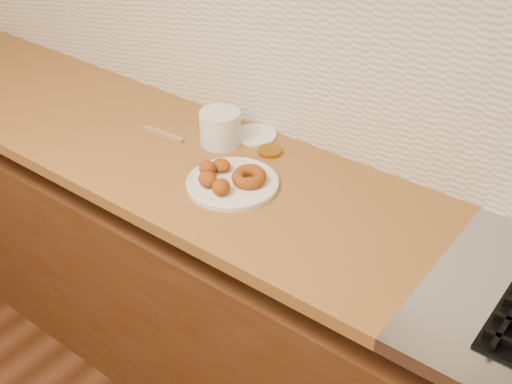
% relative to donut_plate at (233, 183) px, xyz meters
% --- Properties ---
extents(wall_back, '(4.00, 0.02, 2.70)m').
position_rel_donut_plate_xyz_m(wall_back, '(0.11, 0.35, 0.44)').
color(wall_back, '#BBAD93').
rests_on(wall_back, ground).
extents(base_cabinet, '(3.60, 0.60, 0.77)m').
position_rel_donut_plate_xyz_m(base_cabinet, '(0.11, 0.04, -0.52)').
color(base_cabinet, '#4D2C19').
rests_on(base_cabinet, floor).
extents(butcher_block, '(2.30, 0.62, 0.04)m').
position_rel_donut_plate_xyz_m(butcher_block, '(-0.54, 0.04, -0.03)').
color(butcher_block, '#945727').
rests_on(butcher_block, base_cabinet).
extents(backsplash, '(3.60, 0.02, 0.60)m').
position_rel_donut_plate_xyz_m(backsplash, '(0.11, 0.34, 0.29)').
color(backsplash, beige).
rests_on(backsplash, wall_back).
extents(donut_plate, '(0.27, 0.27, 0.02)m').
position_rel_donut_plate_xyz_m(donut_plate, '(0.00, 0.00, 0.00)').
color(donut_plate, silver).
rests_on(donut_plate, butcher_block).
extents(ring_donut, '(0.12, 0.12, 0.05)m').
position_rel_donut_plate_xyz_m(ring_donut, '(0.04, 0.03, 0.02)').
color(ring_donut, '#863B07').
rests_on(ring_donut, donut_plate).
extents(fried_dough_chunks, '(0.16, 0.17, 0.05)m').
position_rel_donut_plate_xyz_m(fried_dough_chunks, '(-0.04, -0.03, 0.03)').
color(fried_dough_chunks, '#863B07').
rests_on(fried_dough_chunks, donut_plate).
extents(plastic_tub, '(0.15, 0.15, 0.11)m').
position_rel_donut_plate_xyz_m(plastic_tub, '(-0.18, 0.17, 0.05)').
color(plastic_tub, silver).
rests_on(plastic_tub, butcher_block).
extents(tub_lid, '(0.16, 0.16, 0.01)m').
position_rel_donut_plate_xyz_m(tub_lid, '(-0.12, 0.27, -0.00)').
color(tub_lid, white).
rests_on(tub_lid, butcher_block).
extents(brass_jar_lid, '(0.08, 0.08, 0.01)m').
position_rel_donut_plate_xyz_m(brass_jar_lid, '(-0.02, 0.21, -0.00)').
color(brass_jar_lid, '#9E6815').
rests_on(brass_jar_lid, butcher_block).
extents(wooden_utensil, '(0.16, 0.03, 0.01)m').
position_rel_donut_plate_xyz_m(wooden_utensil, '(-0.36, 0.09, -0.00)').
color(wooden_utensil, '#9E734E').
rests_on(wooden_utensil, butcher_block).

